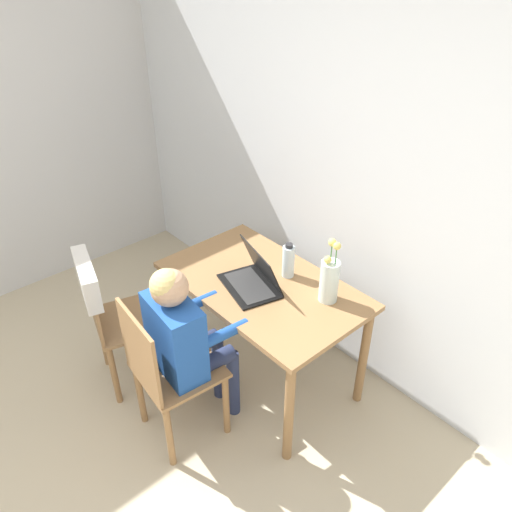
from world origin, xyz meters
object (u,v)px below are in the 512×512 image
Objects in this scene: chair_spare at (106,303)px; person_seated at (184,333)px; flower_vase at (329,279)px; water_bottle at (288,261)px; chair_occupied at (167,373)px; laptop at (254,277)px.

person_seated is (0.56, 0.14, 0.07)m from chair_spare.
person_seated is at bearing -115.17° from flower_vase.
water_bottle is (0.03, 0.69, 0.14)m from person_seated.
chair_spare is at bearing 19.80° from person_seated.
chair_occupied is 0.24m from person_seated.
water_bottle is (-0.29, -0.00, -0.03)m from flower_vase.
chair_spare is 2.23× the size of laptop.
chair_occupied is 2.46× the size of flower_vase.
flower_vase is at bearing -109.76° from person_seated.
flower_vase is (0.34, 0.81, 0.38)m from chair_occupied.
flower_vase is at bearing -107.26° from chair_occupied.
person_seated is at bearing -72.52° from laptop.
water_bottle is at bearing -108.89° from chair_spare.
person_seated is 5.14× the size of water_bottle.
water_bottle is at bearing -87.33° from person_seated.
water_bottle is (0.59, 0.84, 0.21)m from chair_spare.
chair_occupied is 2.20× the size of laptop.
flower_vase is at bearing -120.16° from chair_spare.
flower_vase reaches higher than chair_occupied.
person_seated is 2.98× the size of flower_vase.
chair_occupied is at bearing -112.67° from flower_vase.
chair_occupied is at bearing -160.53° from chair_spare.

